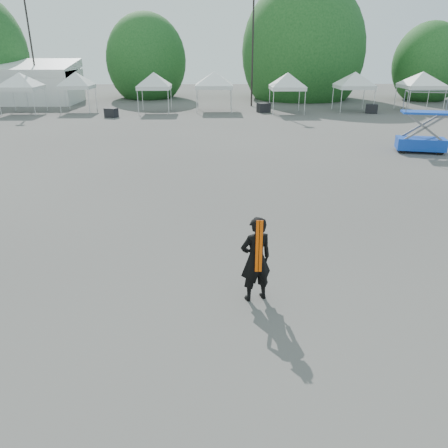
{
  "coord_description": "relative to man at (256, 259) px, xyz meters",
  "views": [
    {
      "loc": [
        -0.59,
        -11.32,
        5.21
      ],
      "look_at": [
        -0.38,
        -1.64,
        1.3
      ],
      "focal_mm": 35.0,
      "sensor_mm": 36.0,
      "label": 1
    }
  ],
  "objects": [
    {
      "name": "tent_d",
      "position": [
        -6.0,
        30.77,
        2.07
      ],
      "size": [
        3.89,
        3.89,
        3.88
      ],
      "color": "silver",
      "rests_on": "ground"
    },
    {
      "name": "tent_c",
      "position": [
        -12.82,
        31.5,
        2.07
      ],
      "size": [
        3.79,
        3.79,
        3.88
      ],
      "color": "silver",
      "rests_on": "ground"
    },
    {
      "name": "tree_mid_e",
      "position": [
        8.72,
        41.89,
        3.86
      ],
      "size": [
        5.12,
        5.12,
        7.79
      ],
      "color": "#382314",
      "rests_on": "ground"
    },
    {
      "name": "tent_f",
      "position": [
        5.33,
        29.96,
        2.08
      ],
      "size": [
        3.99,
        3.99,
        3.88
      ],
      "color": "silver",
      "rests_on": "ground"
    },
    {
      "name": "marquee",
      "position": [
        -22.28,
        37.89,
        0.99
      ],
      "size": [
        15.0,
        6.25,
        4.23
      ],
      "color": "silver",
      "rests_on": "ground"
    },
    {
      "name": "crate_mid",
      "position": [
        3.44,
        30.5,
        -0.58
      ],
      "size": [
        1.22,
        1.09,
        0.79
      ],
      "primitive_type": "cube",
      "rotation": [
        0.0,
        0.0,
        0.33
      ],
      "color": "black",
      "rests_on": "ground"
    },
    {
      "name": "scissor_lift",
      "position": [
        10.18,
        14.61,
        0.61
      ],
      "size": [
        2.67,
        1.77,
        3.17
      ],
      "rotation": [
        0.0,
        0.0,
        -0.24
      ],
      "color": "#0D53AF",
      "rests_on": "ground"
    },
    {
      "name": "crate_west",
      "position": [
        -9.21,
        27.86,
        -0.62
      ],
      "size": [
        1.13,
        1.01,
        0.72
      ],
      "primitive_type": "cube",
      "rotation": [
        0.0,
        0.0,
        -0.36
      ],
      "color": "black",
      "rests_on": "ground"
    },
    {
      "name": "tree_far_e",
      "position": [
        21.72,
        39.89,
        2.64
      ],
      "size": [
        3.84,
        3.84,
        5.84
      ],
      "color": "#382314",
      "rests_on": "ground"
    },
    {
      "name": "crate_east",
      "position": [
        12.66,
        29.72,
        -0.6
      ],
      "size": [
        1.15,
        1.0,
        0.76
      ],
      "primitive_type": "cube",
      "rotation": [
        0.0,
        0.0,
        -0.29
      ],
      "color": "black",
      "rests_on": "ground"
    },
    {
      "name": "tent_g",
      "position": [
        11.37,
        31.11,
        2.08
      ],
      "size": [
        4.29,
        4.29,
        3.88
      ],
      "color": "silver",
      "rests_on": "ground"
    },
    {
      "name": "light_pole_west",
      "position": [
        -18.28,
        36.89,
        4.79
      ],
      "size": [
        0.6,
        0.25,
        10.3
      ],
      "color": "black",
      "rests_on": "ground"
    },
    {
      "name": "tent_b",
      "position": [
        -17.21,
        30.51,
        2.08
      ],
      "size": [
        4.27,
        4.27,
        3.88
      ],
      "color": "silver",
      "rests_on": "ground"
    },
    {
      "name": "ground",
      "position": [
        -0.28,
        2.89,
        -0.98
      ],
      "size": [
        120.0,
        120.0,
        0.0
      ],
      "primitive_type": "plane",
      "color": "#474442",
      "rests_on": "ground"
    },
    {
      "name": "man",
      "position": [
        0.0,
        0.0,
        0.0
      ],
      "size": [
        0.83,
        0.68,
        1.96
      ],
      "rotation": [
        0.0,
        0.0,
        3.48
      ],
      "color": "black",
      "rests_on": "ground"
    },
    {
      "name": "tent_h",
      "position": [
        17.37,
        31.3,
        2.08
      ],
      "size": [
        4.61,
        4.61,
        3.88
      ],
      "color": "silver",
      "rests_on": "ground"
    },
    {
      "name": "tent_e",
      "position": [
        -0.87,
        31.6,
        2.08
      ],
      "size": [
        4.52,
        4.52,
        3.88
      ],
      "color": "silver",
      "rests_on": "ground"
    },
    {
      "name": "light_pole_east",
      "position": [
        2.72,
        34.89,
        4.53
      ],
      "size": [
        0.6,
        0.25,
        9.8
      ],
      "color": "black",
      "rests_on": "ground"
    },
    {
      "name": "tree_mid_w",
      "position": [
        -8.28,
        42.89,
        2.95
      ],
      "size": [
        4.16,
        4.16,
        6.33
      ],
      "color": "#382314",
      "rests_on": "ground"
    }
  ]
}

